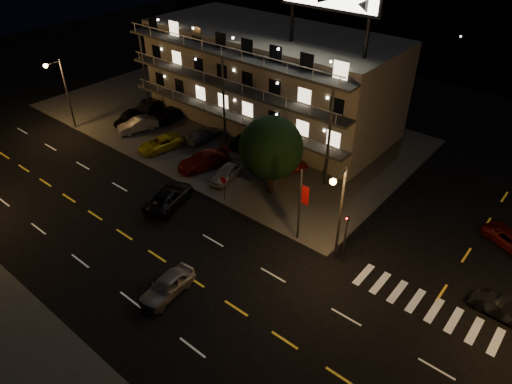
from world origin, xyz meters
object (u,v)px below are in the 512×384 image
Objects in this scene: road_car_west at (169,197)px; road_car_east at (167,286)px; lot_car_2 at (160,144)px; tree at (271,150)px; lot_car_4 at (226,173)px; lot_car_7 at (203,134)px; side_car_0 at (501,308)px.

road_car_east is at bearing 121.11° from road_car_west.
road_car_west reaches higher than road_car_east.
road_car_west reaches higher than lot_car_2.
road_car_east is 0.81× the size of road_car_west.
tree is 1.35× the size of road_car_west.
lot_car_4 is 0.93× the size of lot_car_7.
tree is at bearing 163.39° from lot_car_7.
tree is 1.77× the size of lot_car_4.
tree is 1.95× the size of side_car_0.
lot_car_7 is 1.02× the size of road_car_east.
lot_car_2 is at bearing 135.97° from road_car_east.
side_car_0 is 0.70× the size of road_car_west.
lot_car_4 reaches higher than road_car_east.
tree is 1.68× the size of road_car_east.
lot_car_4 is 14.65m from road_car_east.
tree is 1.64× the size of lot_car_7.
lot_car_4 is 0.95× the size of road_car_east.
lot_car_7 is (-11.77, 3.29, -3.67)m from tree.
road_car_east is (2.20, -14.10, -3.73)m from tree.
tree is at bearing 88.31° from side_car_0.
lot_car_2 reaches higher than lot_car_7.
road_car_east is 10.69m from road_car_west.
road_car_east is (15.91, -13.05, -0.07)m from lot_car_2.
lot_car_4 is 24.63m from side_car_0.
lot_car_4 reaches higher than lot_car_7.
lot_car_2 is 0.88× the size of road_car_west.
lot_car_4 is 0.76× the size of road_car_west.
lot_car_4 is (9.33, 0.04, 0.05)m from lot_car_2.
lot_car_4 reaches higher than lot_car_2.
tree is at bearing 15.60° from lot_car_2.
lot_car_7 is at bearing 77.18° from lot_car_2.
lot_car_7 is at bearing 138.31° from lot_car_4.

